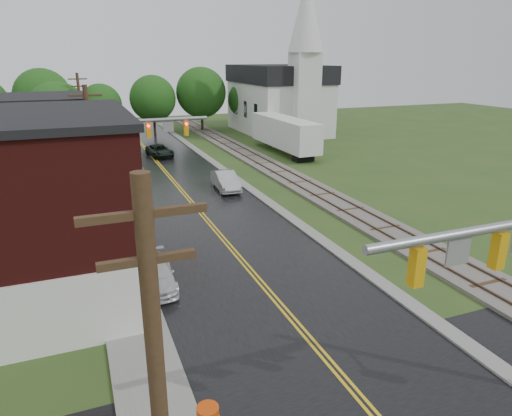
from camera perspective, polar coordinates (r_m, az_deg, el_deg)
main_road at (r=38.37m, az=-9.39°, el=2.27°), size 10.00×90.00×0.02m
curb_right at (r=44.37m, az=-3.98°, el=4.66°), size 0.80×70.00×0.12m
sidewalk_left at (r=32.87m, az=-18.05°, el=-1.16°), size 2.40×50.00×0.12m
yellow_house at (r=33.12m, az=-27.02°, el=3.65°), size 8.00×7.00×6.40m
darkred_building at (r=42.03m, az=-24.56°, el=5.34°), size 7.00×6.00×4.40m
church at (r=66.06m, az=3.26°, el=14.30°), size 10.40×18.40×20.00m
railroad at (r=45.90m, az=1.52°, el=5.30°), size 3.20×80.00×0.30m
traffic_signal_far at (r=33.83m, az=-14.50°, el=8.43°), size 7.34×0.43×7.20m
utility_pole_b at (r=28.72m, az=-19.72°, el=5.73°), size 1.80×0.28×9.00m
utility_pole_c at (r=50.47m, az=-20.93°, el=10.63°), size 1.80×0.28×9.00m
tree_left_e at (r=52.35m, az=-23.27°, el=10.70°), size 6.40×6.40×8.16m
suv_dark at (r=51.66m, az=-11.94°, el=7.00°), size 2.73×4.88×1.29m
sedan_silver at (r=37.79m, az=-3.83°, el=3.42°), size 1.88×4.69×1.52m
pickup_white at (r=22.50m, az=-12.47°, el=-8.12°), size 1.87×4.25×1.22m
semi_trailer at (r=52.35m, az=3.63°, el=9.40°), size 2.92×12.73×3.97m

